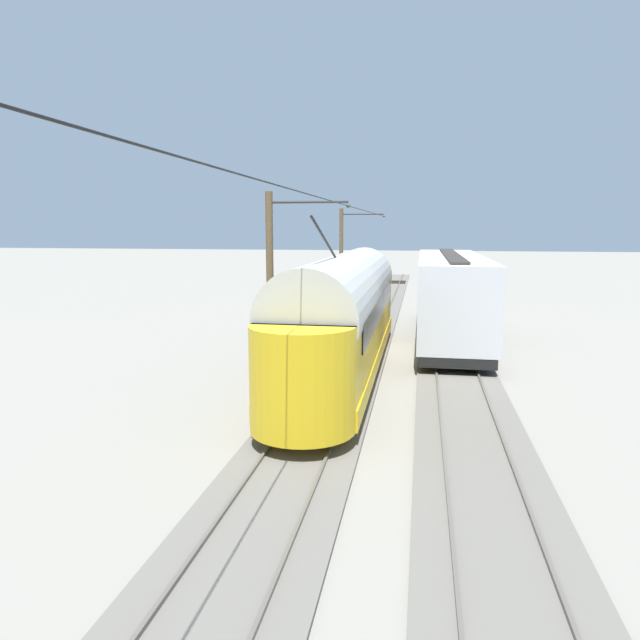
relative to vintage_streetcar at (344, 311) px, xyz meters
name	(u,v)px	position (x,y,z in m)	size (l,w,h in m)	color
ground_plane	(403,352)	(-2.02, -3.83, -2.26)	(220.00, 220.00, 0.00)	gray
track_streetcar_siding	(451,351)	(-4.04, -4.15, -2.21)	(2.80, 80.00, 0.18)	#666059
track_adjacent_siding	(356,348)	(0.00, -4.15, -2.21)	(2.80, 80.00, 0.18)	#666059
vintage_streetcar	(344,311)	(0.00, 0.00, 0.00)	(2.65, 17.21, 5.36)	gold
boxcar_adjacent	(450,294)	(-4.05, -7.23, -0.10)	(2.96, 14.91, 3.85)	silver
catenary_pole_foreground	(343,253)	(2.88, -20.55, 1.20)	(3.20, 0.28, 6.56)	brown
catenary_pole_mid_near	(273,275)	(2.88, -0.91, 1.20)	(3.20, 0.28, 6.56)	brown
overhead_wire_run	(293,190)	(0.04, 8.05, 3.76)	(3.00, 62.93, 0.18)	black
spare_tie_stack	(286,332)	(3.64, -6.16, -1.99)	(2.40, 2.40, 0.54)	#2D2316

